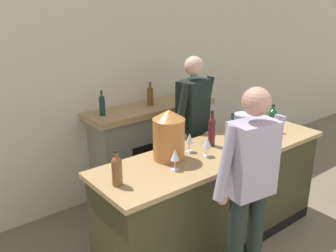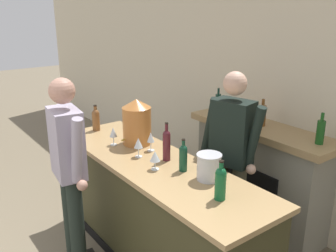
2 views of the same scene
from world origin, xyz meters
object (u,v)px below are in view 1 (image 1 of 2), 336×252
at_px(wine_glass_front_right, 175,156).
at_px(wine_glass_mid_counter, 190,139).
at_px(copper_dispenser, 169,134).
at_px(wine_bottle_chardonnay_pale, 232,128).
at_px(person_bartender, 193,127).
at_px(ice_bucket_steel, 243,123).
at_px(potted_plant_corner, 282,139).
at_px(wine_glass_near_bucket, 234,138).
at_px(person_customer, 249,189).
at_px(fireplace_stone, 151,148).
at_px(wine_bottle_riesling_slim, 117,169).
at_px(wine_bottle_cabernet_heavy, 272,119).
at_px(wine_glass_by_dispenser, 207,143).
at_px(wine_bottle_port_short, 212,130).

bearing_deg(wine_glass_front_right, wine_glass_mid_counter, 31.22).
bearing_deg(copper_dispenser, wine_bottle_chardonnay_pale, -2.89).
height_order(person_bartender, ice_bucket_steel, person_bartender).
distance_m(potted_plant_corner, wine_glass_mid_counter, 2.63).
distance_m(copper_dispenser, wine_glass_near_bucket, 0.65).
height_order(ice_bucket_steel, wine_bottle_chardonnay_pale, wine_bottle_chardonnay_pale).
distance_m(copper_dispenser, wine_glass_mid_counter, 0.26).
height_order(potted_plant_corner, person_customer, person_customer).
xyz_separation_m(potted_plant_corner, wine_glass_mid_counter, (-2.42, -0.64, 0.78)).
bearing_deg(potted_plant_corner, fireplace_stone, 166.19).
distance_m(fireplace_stone, potted_plant_corner, 2.12).
height_order(wine_bottle_riesling_slim, wine_bottle_cabernet_heavy, wine_bottle_cabernet_heavy).
bearing_deg(wine_glass_front_right, person_bartender, 40.50).
relative_size(person_bartender, wine_glass_front_right, 9.80).
bearing_deg(wine_glass_by_dispenser, person_customer, -102.39).
bearing_deg(ice_bucket_steel, wine_glass_mid_counter, -178.19).
bearing_deg(person_bartender, wine_glass_front_right, -139.50).
relative_size(fireplace_stone, wine_bottle_riesling_slim, 5.77).
bearing_deg(fireplace_stone, wine_glass_mid_counter, -108.20).
distance_m(person_customer, wine_bottle_cabernet_heavy, 1.31).
xyz_separation_m(copper_dispenser, wine_bottle_riesling_slim, (-0.61, -0.14, -0.10)).
relative_size(fireplace_stone, wine_glass_near_bucket, 10.03).
relative_size(fireplace_stone, copper_dispenser, 3.64).
height_order(person_customer, ice_bucket_steel, person_customer).
relative_size(ice_bucket_steel, wine_glass_by_dispenser, 1.16).
xyz_separation_m(fireplace_stone, wine_glass_near_bucket, (-0.01, -1.35, 0.55)).
distance_m(potted_plant_corner, wine_glass_near_bucket, 2.35).
bearing_deg(wine_glass_mid_counter, person_customer, -95.60).
relative_size(wine_bottle_riesling_slim, wine_glass_mid_counter, 1.56).
bearing_deg(wine_bottle_chardonnay_pale, wine_glass_by_dispenser, -163.79).
relative_size(copper_dispenser, wine_glass_front_right, 2.48).
relative_size(potted_plant_corner, ice_bucket_steel, 3.49).
bearing_deg(wine_bottle_riesling_slim, wine_glass_near_bucket, -3.29).
height_order(fireplace_stone, wine_glass_near_bucket, fireplace_stone).
relative_size(wine_bottle_cabernet_heavy, wine_glass_by_dispenser, 1.62).
bearing_deg(copper_dispenser, wine_glass_by_dispenser, -30.50).
distance_m(wine_bottle_cabernet_heavy, wine_glass_front_right, 1.40).
bearing_deg(copper_dispenser, wine_glass_near_bucket, -19.13).
bearing_deg(wine_glass_mid_counter, potted_plant_corner, 14.79).
bearing_deg(wine_bottle_cabernet_heavy, wine_bottle_chardonnay_pale, 170.23).
bearing_deg(wine_bottle_cabernet_heavy, copper_dispenser, 174.29).
bearing_deg(person_customer, fireplace_stone, 76.75).
distance_m(wine_glass_front_right, wine_glass_mid_counter, 0.40).
bearing_deg(person_customer, person_bartender, 65.40).
height_order(potted_plant_corner, wine_bottle_port_short, wine_bottle_port_short).
bearing_deg(wine_glass_mid_counter, wine_glass_by_dispenser, -71.90).
bearing_deg(wine_bottle_riesling_slim, wine_glass_mid_counter, 9.23).
relative_size(wine_bottle_port_short, wine_glass_by_dispenser, 1.92).
distance_m(wine_bottle_port_short, wine_glass_front_right, 0.64).
bearing_deg(person_bartender, wine_bottle_riesling_slim, -154.04).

